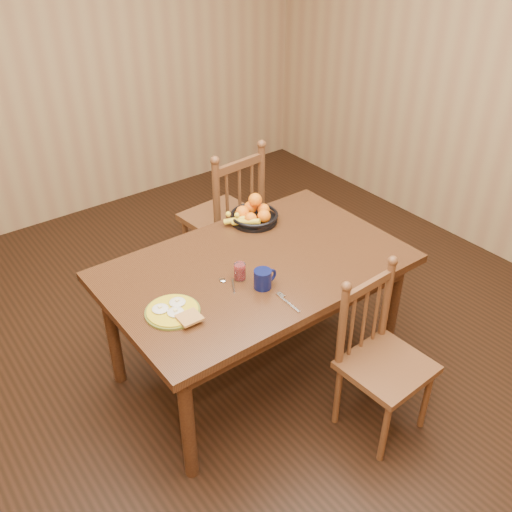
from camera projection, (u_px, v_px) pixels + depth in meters
room at (256, 160)px, 2.71m from camera, size 4.52×5.02×2.72m
dining_table at (256, 277)px, 3.09m from camera, size 1.60×1.00×0.75m
chair_far at (225, 217)px, 3.96m from camera, size 0.51×0.49×1.04m
chair_near at (381, 360)px, 2.88m from camera, size 0.43×0.41×0.90m
breakfast_plate at (173, 311)px, 2.69m from camera, size 0.26×0.29×0.04m
fork at (287, 301)px, 2.76m from camera, size 0.03×0.18×0.00m
spoon at (226, 282)px, 2.89m from camera, size 0.07×0.15×0.01m
coffee_mug at (263, 279)px, 2.84m from camera, size 0.13×0.09×0.10m
juice_glass at (240, 272)px, 2.90m from camera, size 0.06×0.06×0.09m
fruit_bowl at (253, 214)px, 3.39m from camera, size 0.32×0.29×0.17m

